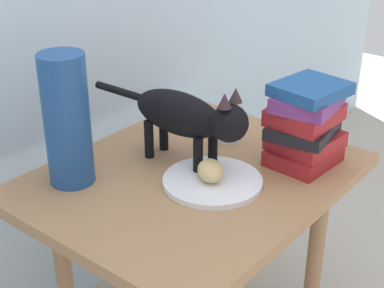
{
  "coord_description": "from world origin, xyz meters",
  "views": [
    {
      "loc": [
        -0.97,
        -0.78,
        1.26
      ],
      "look_at": [
        0.0,
        0.0,
        0.65
      ],
      "focal_mm": 54.24,
      "sensor_mm": 36.0,
      "label": 1
    }
  ],
  "objects_px": {
    "side_table": "(192,200)",
    "cat": "(188,116)",
    "plate": "(212,181)",
    "candle_jar": "(228,127)",
    "green_vase": "(67,120)",
    "book_stack": "(305,124)",
    "bread_roll": "(210,170)"
  },
  "relations": [
    {
      "from": "book_stack",
      "to": "candle_jar",
      "type": "relative_size",
      "value": 2.53
    },
    {
      "from": "side_table",
      "to": "candle_jar",
      "type": "xyz_separation_m",
      "value": [
        0.21,
        0.04,
        0.12
      ]
    },
    {
      "from": "book_stack",
      "to": "candle_jar",
      "type": "xyz_separation_m",
      "value": [
        -0.01,
        0.23,
        -0.07
      ]
    },
    {
      "from": "side_table",
      "to": "cat",
      "type": "distance_m",
      "value": 0.22
    },
    {
      "from": "cat",
      "to": "candle_jar",
      "type": "xyz_separation_m",
      "value": [
        0.18,
        0.01,
        -0.09
      ]
    },
    {
      "from": "side_table",
      "to": "book_stack",
      "type": "xyz_separation_m",
      "value": [
        0.22,
        -0.18,
        0.18
      ]
    },
    {
      "from": "side_table",
      "to": "book_stack",
      "type": "relative_size",
      "value": 3.63
    },
    {
      "from": "cat",
      "to": "candle_jar",
      "type": "height_order",
      "value": "cat"
    },
    {
      "from": "plate",
      "to": "candle_jar",
      "type": "relative_size",
      "value": 2.79
    },
    {
      "from": "book_stack",
      "to": "side_table",
      "type": "bearing_deg",
      "value": 140.64
    },
    {
      "from": "green_vase",
      "to": "bread_roll",
      "type": "bearing_deg",
      "value": -54.71
    },
    {
      "from": "green_vase",
      "to": "candle_jar",
      "type": "xyz_separation_m",
      "value": [
        0.42,
        -0.15,
        -0.12
      ]
    },
    {
      "from": "side_table",
      "to": "candle_jar",
      "type": "distance_m",
      "value": 0.24
    },
    {
      "from": "side_table",
      "to": "candle_jar",
      "type": "relative_size",
      "value": 9.19
    },
    {
      "from": "side_table",
      "to": "plate",
      "type": "distance_m",
      "value": 0.11
    },
    {
      "from": "bread_roll",
      "to": "green_vase",
      "type": "distance_m",
      "value": 0.35
    },
    {
      "from": "book_stack",
      "to": "candle_jar",
      "type": "height_order",
      "value": "book_stack"
    },
    {
      "from": "book_stack",
      "to": "green_vase",
      "type": "bearing_deg",
      "value": 138.4
    },
    {
      "from": "bread_roll",
      "to": "green_vase",
      "type": "xyz_separation_m",
      "value": [
        -0.19,
        0.27,
        0.12
      ]
    },
    {
      "from": "plate",
      "to": "cat",
      "type": "bearing_deg",
      "value": 69.9
    },
    {
      "from": "bread_roll",
      "to": "plate",
      "type": "bearing_deg",
      "value": -10.51
    },
    {
      "from": "side_table",
      "to": "green_vase",
      "type": "height_order",
      "value": "green_vase"
    },
    {
      "from": "side_table",
      "to": "green_vase",
      "type": "bearing_deg",
      "value": 136.17
    },
    {
      "from": "side_table",
      "to": "green_vase",
      "type": "relative_size",
      "value": 2.48
    },
    {
      "from": "bread_roll",
      "to": "candle_jar",
      "type": "xyz_separation_m",
      "value": [
        0.23,
        0.11,
        -0.0
      ]
    },
    {
      "from": "candle_jar",
      "to": "cat",
      "type": "bearing_deg",
      "value": -177.46
    },
    {
      "from": "candle_jar",
      "to": "plate",
      "type": "bearing_deg",
      "value": -152.35
    },
    {
      "from": "cat",
      "to": "green_vase",
      "type": "relative_size",
      "value": 1.52
    },
    {
      "from": "side_table",
      "to": "cat",
      "type": "height_order",
      "value": "cat"
    },
    {
      "from": "side_table",
      "to": "cat",
      "type": "xyz_separation_m",
      "value": [
        0.03,
        0.04,
        0.21
      ]
    },
    {
      "from": "bread_roll",
      "to": "green_vase",
      "type": "bearing_deg",
      "value": 125.29
    },
    {
      "from": "cat",
      "to": "side_table",
      "type": "bearing_deg",
      "value": -128.21
    }
  ]
}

